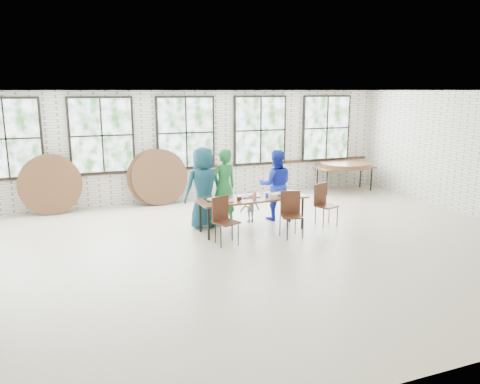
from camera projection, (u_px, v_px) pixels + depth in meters
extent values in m
plane|color=beige|center=(248.00, 249.00, 9.03)|extent=(12.00, 12.00, 0.00)
plane|color=white|center=(248.00, 90.00, 8.39)|extent=(12.00, 12.00, 0.00)
plane|color=silver|center=(186.00, 146.00, 12.80)|extent=(12.00, 0.00, 12.00)
plane|color=silver|center=(420.00, 246.00, 4.61)|extent=(12.00, 0.00, 12.00)
cube|color=#422819|center=(186.00, 168.00, 12.90)|extent=(11.80, 0.05, 0.08)
cube|color=black|center=(6.00, 139.00, 11.10)|extent=(1.62, 0.05, 1.97)
cube|color=white|center=(6.00, 139.00, 11.07)|extent=(1.50, 0.01, 1.85)
cube|color=black|center=(102.00, 136.00, 11.88)|extent=(1.62, 0.05, 1.97)
cube|color=white|center=(102.00, 136.00, 11.85)|extent=(1.50, 0.01, 1.85)
cube|color=black|center=(186.00, 133.00, 12.67)|extent=(1.62, 0.05, 1.97)
cube|color=white|center=(186.00, 133.00, 12.63)|extent=(1.50, 0.01, 1.85)
cube|color=black|center=(260.00, 130.00, 13.45)|extent=(1.62, 0.05, 1.97)
cube|color=white|center=(261.00, 130.00, 13.42)|extent=(1.50, 0.01, 1.85)
cube|color=black|center=(326.00, 128.00, 14.23)|extent=(1.62, 0.05, 1.97)
cube|color=white|center=(327.00, 128.00, 14.20)|extent=(1.50, 0.01, 1.85)
cube|color=brown|center=(252.00, 198.00, 10.08)|extent=(2.43, 0.90, 0.04)
cylinder|color=black|center=(209.00, 224.00, 9.51)|extent=(0.05, 0.05, 0.70)
cylinder|color=black|center=(200.00, 216.00, 10.05)|extent=(0.05, 0.05, 0.70)
cylinder|color=black|center=(302.00, 214.00, 10.27)|extent=(0.05, 0.05, 0.70)
cylinder|color=black|center=(290.00, 207.00, 10.82)|extent=(0.05, 0.05, 0.70)
cube|color=#462417|center=(227.00, 223.00, 9.21)|extent=(0.54, 0.53, 0.03)
cube|color=#462417|center=(220.00, 209.00, 9.30)|extent=(0.40, 0.18, 0.50)
cylinder|color=black|center=(221.00, 237.00, 9.04)|extent=(0.02, 0.02, 0.44)
cylinder|color=black|center=(215.00, 232.00, 9.35)|extent=(0.02, 0.02, 0.44)
cylinder|color=black|center=(238.00, 235.00, 9.17)|extent=(0.02, 0.02, 0.44)
cylinder|color=black|center=(232.00, 230.00, 9.48)|extent=(0.02, 0.02, 0.44)
cube|color=#462417|center=(292.00, 216.00, 9.68)|extent=(0.52, 0.51, 0.03)
cube|color=#462417|center=(290.00, 202.00, 9.81)|extent=(0.41, 0.15, 0.50)
cylinder|color=black|center=(287.00, 230.00, 9.51)|extent=(0.02, 0.02, 0.44)
cylinder|color=black|center=(280.00, 226.00, 9.82)|extent=(0.02, 0.02, 0.44)
cylinder|color=black|center=(303.00, 228.00, 9.64)|extent=(0.02, 0.02, 0.44)
cylinder|color=black|center=(295.00, 224.00, 9.95)|extent=(0.02, 0.02, 0.44)
cube|color=#462417|center=(327.00, 206.00, 10.52)|extent=(0.53, 0.52, 0.03)
cube|color=#462417|center=(320.00, 194.00, 10.61)|extent=(0.40, 0.18, 0.50)
cylinder|color=black|center=(323.00, 219.00, 10.35)|extent=(0.02, 0.02, 0.44)
cylinder|color=black|center=(315.00, 215.00, 10.66)|extent=(0.02, 0.02, 0.44)
cylinder|color=black|center=(337.00, 217.00, 10.48)|extent=(0.02, 0.02, 0.44)
cylinder|color=black|center=(329.00, 213.00, 10.79)|extent=(0.02, 0.02, 0.44)
imported|color=#1A5764|center=(204.00, 187.00, 10.32)|extent=(0.96, 0.70, 1.80)
imported|color=#207936|center=(224.00, 187.00, 10.50)|extent=(0.71, 0.54, 1.74)
imported|color=#1E1748|center=(250.00, 206.00, 10.83)|extent=(0.50, 0.30, 0.76)
imported|color=#1C32C7|center=(276.00, 185.00, 10.96)|extent=(0.97, 0.85, 1.66)
cube|color=brown|center=(345.00, 167.00, 14.11)|extent=(1.80, 0.75, 0.04)
cylinder|color=black|center=(327.00, 183.00, 13.66)|extent=(0.04, 0.04, 0.70)
cylinder|color=black|center=(317.00, 180.00, 14.16)|extent=(0.04, 0.04, 0.70)
cylinder|color=black|center=(371.00, 179.00, 14.21)|extent=(0.04, 0.04, 0.70)
cylinder|color=black|center=(360.00, 176.00, 14.71)|extent=(0.04, 0.04, 0.70)
cube|color=black|center=(215.00, 200.00, 9.85)|extent=(0.44, 0.33, 0.02)
cube|color=black|center=(248.00, 196.00, 10.16)|extent=(0.44, 0.33, 0.02)
cube|color=black|center=(282.00, 194.00, 10.41)|extent=(0.44, 0.33, 0.02)
cylinder|color=black|center=(239.00, 199.00, 9.77)|extent=(0.09, 0.09, 0.09)
cube|color=red|center=(254.00, 196.00, 9.96)|extent=(0.06, 0.06, 0.11)
cylinder|color=#1749AD|center=(267.00, 195.00, 10.08)|extent=(0.07, 0.07, 0.10)
cylinder|color=orange|center=(295.00, 193.00, 10.26)|extent=(0.07, 0.07, 0.11)
cylinder|color=white|center=(274.00, 196.00, 10.00)|extent=(0.17, 0.17, 0.10)
ellipsoid|color=white|center=(231.00, 201.00, 9.67)|extent=(0.11, 0.11, 0.05)
ellipsoid|color=white|center=(276.00, 195.00, 10.25)|extent=(0.11, 0.11, 0.05)
cylinder|color=brown|center=(345.00, 166.00, 14.10)|extent=(1.50, 1.50, 0.04)
cylinder|color=brown|center=(345.00, 165.00, 14.09)|extent=(1.50, 1.50, 0.04)
cylinder|color=brown|center=(345.00, 163.00, 14.08)|extent=(1.50, 1.50, 0.04)
cylinder|color=brown|center=(50.00, 185.00, 11.44)|extent=(1.50, 0.31, 1.48)
cylinder|color=brown|center=(155.00, 177.00, 12.46)|extent=(1.50, 0.36, 1.48)
cylinder|color=brown|center=(160.00, 178.00, 12.41)|extent=(1.50, 0.31, 1.48)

